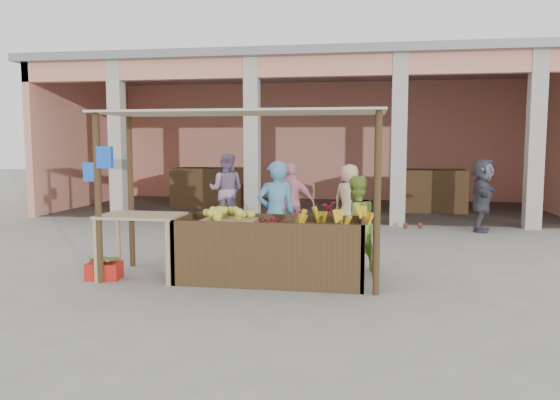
% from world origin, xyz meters
% --- Properties ---
extents(ground, '(60.00, 60.00, 0.00)m').
position_xyz_m(ground, '(0.00, 0.00, 0.00)').
color(ground, gray).
rests_on(ground, ground).
extents(market_building, '(14.40, 6.40, 4.20)m').
position_xyz_m(market_building, '(0.05, 8.93, 2.70)').
color(market_building, '#E28476').
rests_on(market_building, ground).
extents(fruit_stall, '(2.60, 0.95, 0.80)m').
position_xyz_m(fruit_stall, '(0.50, 0.00, 0.40)').
color(fruit_stall, '#4D391E').
rests_on(fruit_stall, ground).
extents(stall_awning, '(4.09, 1.35, 2.39)m').
position_xyz_m(stall_awning, '(-0.01, 0.06, 1.98)').
color(stall_awning, '#4D391E').
rests_on(stall_awning, ground).
extents(banana_heap, '(1.03, 0.56, 0.19)m').
position_xyz_m(banana_heap, '(1.31, 0.06, 0.89)').
color(banana_heap, gold).
rests_on(banana_heap, fruit_stall).
extents(melon_tray, '(0.76, 0.66, 0.20)m').
position_xyz_m(melon_tray, '(-0.13, 0.02, 0.89)').
color(melon_tray, tan).
rests_on(melon_tray, fruit_stall).
extents(berry_heap, '(0.47, 0.38, 0.15)m').
position_xyz_m(berry_heap, '(0.52, -0.05, 0.87)').
color(berry_heap, maroon).
rests_on(berry_heap, fruit_stall).
extents(side_table, '(1.15, 0.77, 0.93)m').
position_xyz_m(side_table, '(-1.37, -0.12, 0.79)').
color(side_table, tan).
rests_on(side_table, ground).
extents(papaya_pile, '(0.62, 0.35, 0.18)m').
position_xyz_m(papaya_pile, '(-1.37, -0.12, 1.02)').
color(papaya_pile, '#4B892C').
rests_on(papaya_pile, side_table).
extents(red_crate, '(0.50, 0.39, 0.24)m').
position_xyz_m(red_crate, '(-1.89, -0.26, 0.12)').
color(red_crate, red).
rests_on(red_crate, ground).
extents(plantain_bundle, '(0.35, 0.25, 0.07)m').
position_xyz_m(plantain_bundle, '(-1.89, -0.26, 0.28)').
color(plantain_bundle, '#5C8831').
rests_on(plantain_bundle, red_crate).
extents(produce_sacks, '(0.74, 0.46, 0.56)m').
position_xyz_m(produce_sacks, '(2.83, 5.21, 0.28)').
color(produce_sacks, maroon).
rests_on(produce_sacks, ground).
extents(vendor_blue, '(0.80, 0.70, 1.78)m').
position_xyz_m(vendor_blue, '(0.41, 0.92, 0.89)').
color(vendor_blue, '#539AC8').
rests_on(vendor_blue, ground).
extents(vendor_green, '(0.85, 0.75, 1.53)m').
position_xyz_m(vendor_green, '(1.64, 0.82, 0.77)').
color(vendor_green, '#96B641').
rests_on(vendor_green, ground).
extents(motorcycle, '(1.08, 1.85, 0.91)m').
position_xyz_m(motorcycle, '(0.70, 2.52, 0.46)').
color(motorcycle, '#A41317').
rests_on(motorcycle, ground).
extents(shopper_b, '(1.00, 0.55, 1.67)m').
position_xyz_m(shopper_b, '(0.36, 2.96, 0.84)').
color(shopper_b, pink).
rests_on(shopper_b, ground).
extents(shopper_c, '(0.95, 0.82, 1.66)m').
position_xyz_m(shopper_c, '(1.42, 4.28, 0.83)').
color(shopper_c, tan).
rests_on(shopper_c, ground).
extents(shopper_d, '(1.02, 1.69, 1.71)m').
position_xyz_m(shopper_d, '(4.30, 5.08, 0.85)').
color(shopper_d, '#44434F').
rests_on(shopper_d, ground).
extents(shopper_f, '(0.92, 0.53, 1.88)m').
position_xyz_m(shopper_f, '(-1.44, 4.83, 0.94)').
color(shopper_f, gray).
rests_on(shopper_f, ground).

